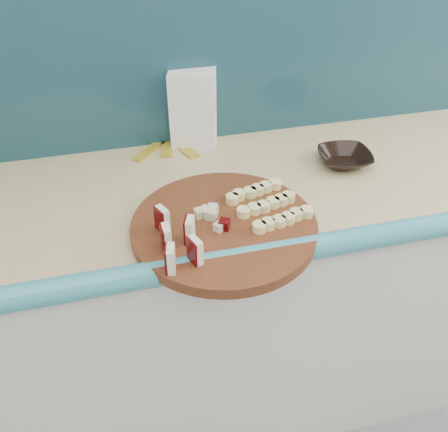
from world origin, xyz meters
TOP-DOWN VIEW (x-y plane):
  - kitchen_counter at (0.10, 1.50)m, footprint 2.20×0.63m
  - backsplash at (0.10, 1.79)m, footprint 2.20×0.02m
  - cutting_board at (-0.01, 1.31)m, footprint 0.54×0.54m
  - apple_wedges at (-0.14, 1.24)m, footprint 0.09×0.18m
  - apple_chunks at (-0.04, 1.30)m, footprint 0.06×0.07m
  - banana_slices at (0.11, 1.34)m, footprint 0.20×0.20m
  - brown_bowl at (0.41, 1.53)m, footprint 0.17×0.17m
  - flour_bag at (0.01, 1.76)m, footprint 0.16×0.13m
  - banana_peel at (-0.08, 1.74)m, footprint 0.20×0.18m

SIDE VIEW (x-z plane):
  - kitchen_counter at x=0.10m, z-range 0.00..0.91m
  - banana_peel at x=-0.08m, z-range 0.91..0.92m
  - cutting_board at x=-0.01m, z-range 0.91..0.94m
  - brown_bowl at x=0.41m, z-range 0.91..0.95m
  - banana_slices at x=0.11m, z-range 0.94..0.96m
  - apple_chunks at x=-0.04m, z-range 0.94..0.96m
  - apple_wedges at x=-0.14m, z-range 0.94..1.00m
  - flour_bag at x=0.01m, z-range 0.91..1.14m
  - backsplash at x=0.10m, z-range 0.91..1.41m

